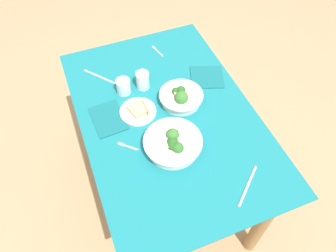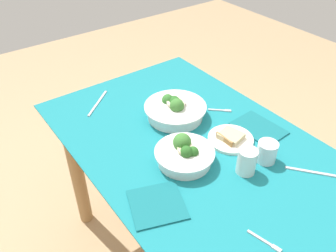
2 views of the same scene
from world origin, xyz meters
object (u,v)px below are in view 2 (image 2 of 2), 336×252
broccoli_bowl_near (185,154)px  napkin_folded_upper (157,204)px  fork_by_near_bowl (266,242)px  table_knife_right (316,173)px  broccoli_bowl_far (175,110)px  water_glass_side (267,152)px  fork_by_far_bowl (221,110)px  bread_side_plate (230,138)px  water_glass_center (247,161)px  table_knife_left (98,103)px  napkin_folded_lower (259,128)px

broccoli_bowl_near → napkin_folded_upper: size_ratio=1.28×
fork_by_near_bowl → table_knife_right: size_ratio=0.51×
broccoli_bowl_far → napkin_folded_upper: broccoli_bowl_far is taller
water_glass_side → napkin_folded_upper: size_ratio=0.47×
broccoli_bowl_near → fork_by_far_bowl: (-0.16, 0.33, -0.03)m
bread_side_plate → fork_by_far_bowl: bearing=147.2°
broccoli_bowl_near → fork_by_far_bowl: bearing=115.7°
water_glass_center → table_knife_right: size_ratio=0.46×
table_knife_left → fork_by_far_bowl: bearing=-82.9°
broccoli_bowl_far → water_glass_center: size_ratio=2.74×
water_glass_side → table_knife_right: size_ratio=0.38×
broccoli_bowl_far → fork_by_near_bowl: 0.67m
broccoli_bowl_near → fork_by_near_bowl: broccoli_bowl_near is taller
table_knife_right → table_knife_left: bearing=167.1°
broccoli_bowl_near → napkin_folded_lower: bearing=85.7°
fork_by_near_bowl → napkin_folded_upper: size_ratio=0.63×
napkin_folded_lower → broccoli_bowl_near: bearing=-94.3°
table_knife_left → napkin_folded_upper: bearing=-141.1°
table_knife_right → fork_by_far_bowl: bearing=141.6°
table_knife_left → napkin_folded_upper: size_ratio=1.23×
broccoli_bowl_near → bread_side_plate: broccoli_bowl_near is taller
napkin_folded_lower → fork_by_near_bowl: bearing=-45.8°
water_glass_side → table_knife_left: 0.77m
broccoli_bowl_near → table_knife_right: bearing=46.2°
table_knife_left → table_knife_right: 0.94m
bread_side_plate → napkin_folded_lower: bread_side_plate is taller
broccoli_bowl_far → bread_side_plate: broccoli_bowl_far is taller
water_glass_side → fork_by_far_bowl: size_ratio=0.98×
broccoli_bowl_near → fork_by_near_bowl: size_ratio=2.04×
bread_side_plate → napkin_folded_lower: (0.01, 0.15, -0.01)m
fork_by_near_bowl → table_knife_left: 0.93m
table_knife_right → napkin_folded_upper: bearing=-150.6°
napkin_folded_upper → table_knife_right: bearing=68.3°
water_glass_center → fork_by_near_bowl: bearing=-34.6°
napkin_folded_upper → broccoli_bowl_near: bearing=119.0°
broccoli_bowl_far → bread_side_plate: bearing=17.1°
water_glass_center → table_knife_left: (-0.69, -0.22, -0.05)m
table_knife_left → fork_by_near_bowl: bearing=-127.3°
broccoli_bowl_near → broccoli_bowl_far: bearing=149.9°
table_knife_left → napkin_folded_upper: (0.64, -0.12, 0.00)m
table_knife_left → water_glass_center: bearing=-113.2°
fork_by_far_bowl → napkin_folded_upper: size_ratio=0.48×
fork_by_far_bowl → table_knife_right: (0.48, 0.00, -0.00)m
broccoli_bowl_far → fork_by_far_bowl: (0.08, 0.19, -0.03)m
fork_by_near_bowl → water_glass_side: bearing=117.8°
water_glass_side → water_glass_center: bearing=-91.5°
fork_by_far_bowl → table_knife_left: size_ratio=0.39×
water_glass_center → fork_by_far_bowl: size_ratio=1.18×
table_knife_left → napkin_folded_lower: bearing=-92.1°
broccoli_bowl_near → water_glass_side: 0.30m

